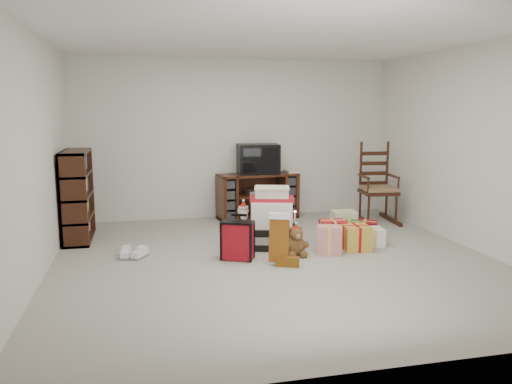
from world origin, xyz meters
TOP-DOWN VIEW (x-y plane):
  - room at (0.00, 0.00)m, footprint 5.01×5.01m
  - tv_stand at (0.30, 2.25)m, footprint 1.30×0.60m
  - bookshelf at (-2.31, 1.52)m, footprint 0.32×0.97m
  - rocking_chair at (2.06, 1.67)m, footprint 0.59×0.89m
  - gift_pile at (0.09, 0.55)m, footprint 0.69×0.57m
  - red_suitcase at (-0.43, 0.14)m, footprint 0.39×0.31m
  - stocking at (-0.01, -0.15)m, footprint 0.30×0.22m
  - teddy_bear at (0.27, 0.14)m, footprint 0.24×0.21m
  - santa_figurine at (0.26, 0.66)m, footprint 0.28×0.26m
  - mrs_claus_figurine at (-0.22, 0.79)m, footprint 0.28×0.26m
  - sneaker_pair at (-1.61, 0.48)m, footprint 0.34×0.27m
  - gift_cluster at (1.10, 0.52)m, footprint 0.84×1.23m
  - crt_television at (0.32, 2.26)m, footprint 0.66×0.49m

SIDE VIEW (x-z plane):
  - sneaker_pair at x=-1.61m, z-range 0.00..0.09m
  - gift_cluster at x=1.10m, z-range 0.00..0.29m
  - teddy_bear at x=0.27m, z-range -0.02..0.33m
  - santa_figurine at x=0.26m, z-range -0.07..0.50m
  - mrs_claus_figurine at x=-0.22m, z-range -0.07..0.50m
  - red_suitcase at x=-0.43m, z-range -0.04..0.49m
  - stocking at x=-0.01m, z-range 0.00..0.60m
  - gift_pile at x=0.09m, z-range -0.05..0.71m
  - tv_stand at x=0.30m, z-range 0.00..0.72m
  - rocking_chair at x=2.06m, z-range -0.20..1.07m
  - bookshelf at x=-2.31m, z-range -0.02..1.17m
  - crt_television at x=0.32m, z-range 0.72..1.18m
  - room at x=0.00m, z-range -0.01..2.51m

